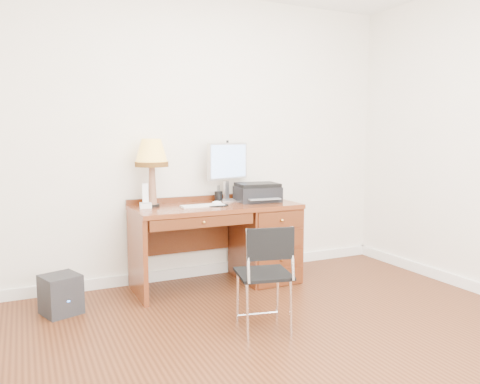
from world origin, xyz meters
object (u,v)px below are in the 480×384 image
monitor (228,164)px  leg_lamp (152,157)px  phone (146,201)px  desk (247,238)px  equipment_box (61,294)px  printer (257,192)px  chair (267,268)px

monitor → leg_lamp: 0.77m
monitor → phone: monitor is taller
desk → phone: (-0.95, 0.07, 0.40)m
desk → equipment_box: (-1.68, -0.15, -0.26)m
phone → equipment_box: 1.01m
desk → leg_lamp: leg_lamp is taller
printer → phone: phone is taller
phone → chair: size_ratio=0.28×
leg_lamp → equipment_box: (-0.81, -0.28, -1.04)m
phone → equipment_box: (-0.73, -0.23, -0.66)m
printer → chair: 1.34m
monitor → printer: monitor is taller
chair → equipment_box: (-1.28, 0.99, -0.31)m
desk → printer: size_ratio=3.51×
equipment_box → chair: bearing=-57.5°
leg_lamp → phone: 0.39m
leg_lamp → chair: leg_lamp is taller
desk → monitor: size_ratio=2.69×
printer → chair: size_ratio=0.56×
leg_lamp → equipment_box: 1.34m
desk → equipment_box: bearing=-174.8°
desk → monitor: bearing=119.5°
leg_lamp → printer: bearing=-5.2°
chair → equipment_box: 1.65m
leg_lamp → desk: bearing=-8.2°
desk → printer: printer is taller
printer → phone: (-1.07, 0.04, -0.02)m
monitor → leg_lamp: (-0.76, -0.07, 0.09)m
monitor → equipment_box: (-1.57, -0.35, -0.95)m
printer → phone: size_ratio=2.02×
desk → chair: (-0.40, -1.14, 0.05)m
leg_lamp → phone: (-0.08, -0.05, -0.38)m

